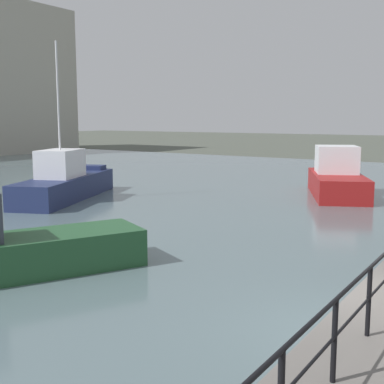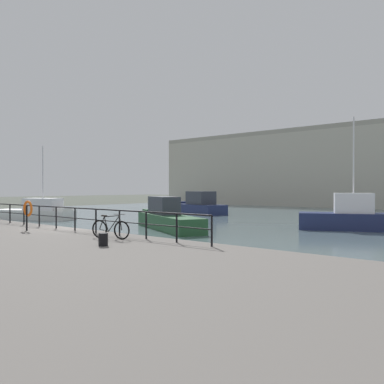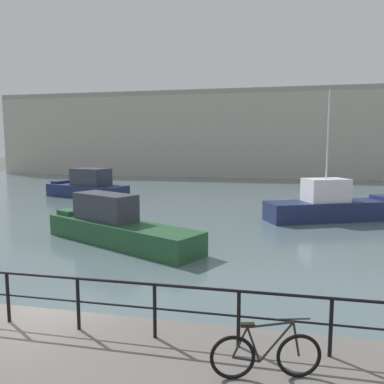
% 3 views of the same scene
% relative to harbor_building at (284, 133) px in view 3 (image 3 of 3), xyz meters
% --- Properties ---
extents(ground_plane, '(240.00, 240.00, 0.00)m').
position_rel_harbor_building_xyz_m(ground_plane, '(-6.48, -53.29, -6.48)').
color(ground_plane, '#4C5147').
extents(water_basin, '(80.00, 60.00, 0.01)m').
position_rel_harbor_building_xyz_m(water_basin, '(-6.48, -23.09, -6.48)').
color(water_basin, slate).
rests_on(water_basin, ground_plane).
extents(harbor_building, '(74.45, 14.57, 17.46)m').
position_rel_harbor_building_xyz_m(harbor_building, '(0.00, 0.00, 0.00)').
color(harbor_building, '#B2AD9E').
rests_on(harbor_building, ground_plane).
extents(moored_cabin_cruiser, '(8.55, 5.29, 7.88)m').
position_rel_harbor_building_xyz_m(moored_cabin_cruiser, '(2.11, -36.09, -5.59)').
color(moored_cabin_cruiser, navy).
rests_on(moored_cabin_cruiser, water_basin).
extents(moored_red_daysailer, '(8.66, 5.62, 2.31)m').
position_rel_harbor_building_xyz_m(moored_red_daysailer, '(-8.66, -44.16, -5.66)').
color(moored_red_daysailer, '#23512D').
rests_on(moored_red_daysailer, water_basin).
extents(moored_blue_motorboat, '(7.92, 4.69, 2.57)m').
position_rel_harbor_building_xyz_m(moored_blue_motorboat, '(-17.62, -29.46, -5.53)').
color(moored_blue_motorboat, navy).
rests_on(moored_blue_motorboat, water_basin).
extents(parked_bicycle, '(1.73, 0.50, 0.98)m').
position_rel_harbor_building_xyz_m(parked_bicycle, '(-1.53, -54.91, -5.14)').
color(parked_bicycle, black).
rests_on(parked_bicycle, quay_promenade).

